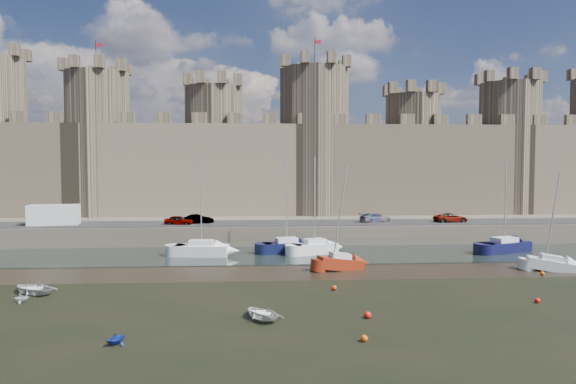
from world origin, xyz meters
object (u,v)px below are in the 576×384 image
(sailboat_3, at_px, (504,246))
(car_1, at_px, (198,219))
(sailboat_5, at_px, (552,263))
(sailboat_2, at_px, (315,247))
(van, at_px, (54,215))
(car_2, at_px, (376,218))
(sailboat_0, at_px, (202,249))
(dinghy_1, at_px, (116,339))
(car_3, at_px, (451,218))
(sailboat_1, at_px, (287,246))
(sailboat_4, at_px, (340,262))
(car_0, at_px, (179,220))

(sailboat_3, bearing_deg, car_1, 144.10)
(sailboat_5, bearing_deg, sailboat_2, 173.45)
(van, xyz_separation_m, sailboat_3, (54.94, -9.54, -2.99))
(car_2, distance_m, sailboat_5, 24.17)
(car_2, xyz_separation_m, van, (-42.11, -0.85, 0.68))
(car_1, xyz_separation_m, van, (-18.36, -0.46, 0.69))
(van, distance_m, sailboat_5, 58.12)
(sailboat_2, bearing_deg, car_2, 27.81)
(car_1, distance_m, sailboat_0, 10.63)
(car_1, xyz_separation_m, dinghy_1, (-0.45, -38.53, -2.79))
(dinghy_1, bearing_deg, sailboat_3, -105.02)
(car_2, bearing_deg, van, 72.22)
(sailboat_3, bearing_deg, dinghy_1, -163.00)
(sailboat_3, bearing_deg, car_3, 85.28)
(car_1, xyz_separation_m, car_3, (33.85, -0.42, -0.01))
(car_3, distance_m, dinghy_1, 51.35)
(sailboat_3, bearing_deg, van, 149.54)
(car_2, distance_m, sailboat_3, 16.66)
(car_1, distance_m, car_2, 23.75)
(sailboat_0, bearing_deg, car_3, 23.44)
(car_1, height_order, car_3, car_1)
(sailboat_1, height_order, sailboat_4, sailboat_1)
(car_1, xyz_separation_m, sailboat_0, (1.44, -10.28, -2.28))
(sailboat_2, height_order, dinghy_1, sailboat_2)
(van, relative_size, sailboat_2, 0.55)
(dinghy_1, bearing_deg, car_2, -84.52)
(car_2, xyz_separation_m, sailboat_0, (-22.31, -10.66, -2.30))
(car_3, bearing_deg, van, 84.93)
(car_0, height_order, car_3, car_3)
(car_2, distance_m, sailboat_4, 20.51)
(car_2, height_order, sailboat_4, sailboat_4)
(car_2, bearing_deg, car_1, 72.01)
(sailboat_3, bearing_deg, car_2, 120.40)
(sailboat_1, xyz_separation_m, sailboat_3, (25.48, -1.34, -0.01))
(sailboat_3, height_order, sailboat_5, sailboat_3)
(sailboat_4, relative_size, dinghy_1, 7.87)
(car_0, bearing_deg, sailboat_1, -112.52)
(car_1, distance_m, sailboat_2, 17.45)
(car_1, bearing_deg, van, 71.90)
(car_1, relative_size, sailboat_1, 0.35)
(van, bearing_deg, sailboat_1, -23.76)
(sailboat_1, xyz_separation_m, dinghy_1, (-11.55, -29.87, -0.50))
(van, height_order, sailboat_2, sailboat_2)
(car_3, bearing_deg, car_1, 84.17)
(car_2, xyz_separation_m, sailboat_3, (12.83, -10.38, -2.31))
(car_0, distance_m, car_3, 36.26)
(sailboat_0, bearing_deg, dinghy_1, -87.31)
(car_1, bearing_deg, sailboat_5, -138.65)
(sailboat_1, bearing_deg, sailboat_3, -17.14)
(sailboat_0, bearing_deg, sailboat_4, -22.89)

